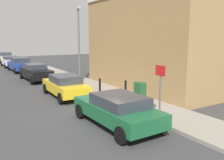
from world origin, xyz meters
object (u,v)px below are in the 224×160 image
Objects in this scene: bollard_far_kerb at (100,86)px; lamppost at (79,41)px; car_yellow at (65,85)px; car_white at (11,61)px; car_silver at (5,57)px; car_green at (117,109)px; bollard_near_cabinet at (126,88)px; street_sign at (160,83)px; car_black at (36,72)px; utility_cabinet at (140,94)px; car_blue at (20,64)px.

bollard_far_kerb is 0.18× the size of lamppost.
car_yellow reaches higher than car_white.
car_silver is (0.20, 24.59, 0.06)m from car_yellow.
car_green is 4.20× the size of bollard_near_cabinet.
car_green is at bearing 166.70° from street_sign.
car_silver is 0.69× the size of lamppost.
car_green is 24.38m from car_white.
bollard_near_cabinet is (2.65, -9.41, -0.04)m from car_black.
lamppost is (2.16, -21.45, 2.53)m from car_silver.
utility_cabinet is 1.11× the size of bollard_far_kerb.
lamppost is at bearing 81.37° from bollard_far_kerb.
bollard_near_cabinet is at bearing -172.50° from car_white.
bollard_far_kerb is (1.73, -8.03, -0.04)m from car_black.
car_black is 13.19m from street_sign.
bollard_near_cabinet is at bearing -172.27° from car_blue.
car_black is 1.14× the size of car_silver.
car_black is at bearing 178.07° from car_blue.
car_white is 22.81m from utility_cabinet.
lamppost is (2.40, -15.43, 2.59)m from car_white.
bollard_far_kerb is (1.73, -19.84, -0.01)m from car_white.
street_sign reaches higher than car_black.
car_yellow is 0.93× the size of car_black.
car_green is 12.57m from car_black.
lamppost is at bearing -15.71° from car_green.
street_sign is (0.18, -4.99, 0.96)m from bollard_far_kerb.
car_silver is at bearing 95.76° from lamppost.
car_white is 21.38m from bollard_near_cabinet.
lamppost reaches higher than car_blue.
lamppost is at bearing 91.14° from utility_cabinet.
car_black is 11.81m from car_white.
car_black is at bearing 103.20° from utility_cabinet.
bollard_near_cabinet is at bearing -165.90° from car_black.
car_white is at bearing -1.64° from car_black.
car_yellow is 18.57m from car_white.
car_silver is at bearing -2.49° from car_blue.
car_black is at bearing 98.37° from street_sign.
car_green is 2.16m from street_sign.
bollard_near_cabinet is (2.62, 3.16, -0.00)m from car_green.
car_black is 6.55m from car_blue.
bollard_near_cabinet is (2.41, -27.24, -0.07)m from car_silver.
car_white is 15.83m from lamppost.
street_sign is at bearing -176.80° from car_silver.
car_blue is at bearing 179.12° from car_silver.
bollard_far_kerb is at bearing 123.59° from bollard_near_cabinet.
car_white is 24.92m from street_sign.
utility_cabinet is at bearing -175.31° from car_silver.
car_white is 19.92m from bollard_far_kerb.
utility_cabinet is (2.52, 1.71, -0.03)m from car_green.
bollard_near_cabinet is at bearing -87.59° from lamppost.
car_blue is at bearing -179.16° from car_white.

